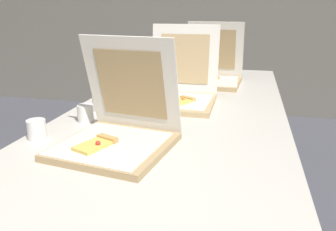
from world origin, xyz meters
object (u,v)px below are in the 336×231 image
cup_white_near_left (37,129)px  pizza_box_middle (179,92)px  pizza_box_front (118,132)px  cup_white_mid (100,103)px  table (173,125)px  cup_white_far (144,84)px  cup_white_near_center (86,113)px  pizza_box_back (212,75)px

cup_white_near_left → pizza_box_middle: bearing=55.9°
pizza_box_front → cup_white_mid: bearing=130.5°
table → cup_white_far: bearing=121.9°
pizza_box_middle → cup_white_near_center: (-0.31, -0.36, -0.02)m
table → pizza_box_back: bearing=83.1°
pizza_box_middle → cup_white_far: bearing=139.0°
cup_white_near_center → pizza_box_middle: bearing=49.2°
pizza_box_middle → cup_white_near_center: bearing=-131.3°
pizza_box_back → cup_white_near_left: pizza_box_back is taller
cup_white_mid → table: bearing=-0.7°
pizza_box_front → cup_white_near_left: (-0.30, -0.00, -0.02)m
cup_white_mid → cup_white_far: bearing=79.0°
table → cup_white_near_center: size_ratio=34.33×
pizza_box_middle → cup_white_near_left: bearing=-124.6°
cup_white_far → cup_white_mid: (-0.08, -0.41, 0.00)m
pizza_box_front → table: bearing=81.8°
pizza_box_back → cup_white_near_center: size_ratio=5.21×
table → pizza_box_middle: pizza_box_middle is taller
pizza_box_back → cup_white_near_center: (-0.41, -0.83, -0.02)m
pizza_box_front → pizza_box_back: (0.19, 1.04, 0.00)m
pizza_box_front → cup_white_mid: 0.43m
pizza_box_front → cup_white_near_left: 0.30m
table → cup_white_near_left: size_ratio=34.33×
table → cup_white_far: cup_white_far is taller
pizza_box_middle → cup_white_far: size_ratio=5.63×
pizza_box_middle → pizza_box_back: (0.10, 0.47, -0.00)m
pizza_box_front → cup_white_far: 0.78m
cup_white_near_left → cup_white_far: bearing=79.1°
pizza_box_back → cup_white_far: bearing=-137.7°
table → pizza_box_back: 0.69m
cup_white_near_center → cup_white_far: 0.56m
pizza_box_front → cup_white_near_center: (-0.22, 0.21, -0.02)m
pizza_box_front → cup_white_near_left: bearing=-171.2°
cup_white_near_left → pizza_box_front: bearing=0.6°
cup_white_far → cup_white_mid: same height
cup_white_mid → pizza_box_middle: bearing=32.9°
pizza_box_front → pizza_box_middle: size_ratio=0.99×
table → cup_white_mid: bearing=179.3°
cup_white_near_center → cup_white_near_left: bearing=-110.1°
pizza_box_back → table: bearing=-93.6°
cup_white_near_left → table: bearing=41.8°
table → pizza_box_front: pizza_box_front is taller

